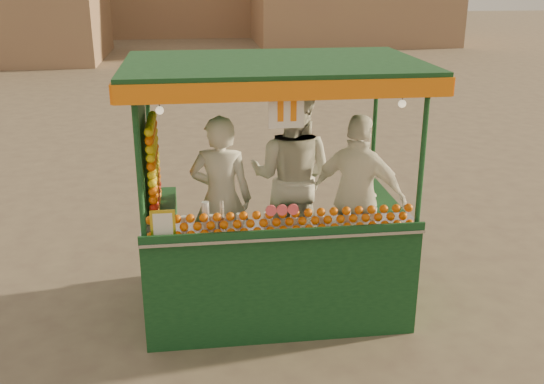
{
  "coord_description": "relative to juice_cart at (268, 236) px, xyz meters",
  "views": [
    {
      "loc": [
        -0.62,
        -5.83,
        3.39
      ],
      "look_at": [
        0.12,
        -0.09,
        1.28
      ],
      "focal_mm": 40.91,
      "sensor_mm": 36.0,
      "label": 1
    }
  ],
  "objects": [
    {
      "name": "vendor_right",
      "position": [
        0.94,
        0.09,
        0.33
      ],
      "size": [
        1.08,
        0.9,
        1.73
      ],
      "rotation": [
        0.0,
        0.0,
        2.58
      ],
      "color": "white",
      "rests_on": "ground"
    },
    {
      "name": "ground",
      "position": [
        -0.08,
        0.14,
        -0.83
      ],
      "size": [
        90.0,
        90.0,
        0.0
      ],
      "primitive_type": "plane",
      "color": "brown",
      "rests_on": "ground"
    },
    {
      "name": "juice_cart",
      "position": [
        0.0,
        0.0,
        0.0
      ],
      "size": [
        2.83,
        1.83,
        2.57
      ],
      "color": "#0F381A",
      "rests_on": "ground"
    },
    {
      "name": "vendor_middle",
      "position": [
        0.32,
        0.52,
        0.44
      ],
      "size": [
        1.17,
        1.06,
        1.95
      ],
      "rotation": [
        0.0,
        0.0,
        2.71
      ],
      "color": "silver",
      "rests_on": "ground"
    },
    {
      "name": "vendor_left",
      "position": [
        -0.45,
        0.24,
        0.33
      ],
      "size": [
        0.7,
        0.53,
        1.74
      ],
      "rotation": [
        0.0,
        0.0,
        2.94
      ],
      "color": "silver",
      "rests_on": "ground"
    }
  ]
}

